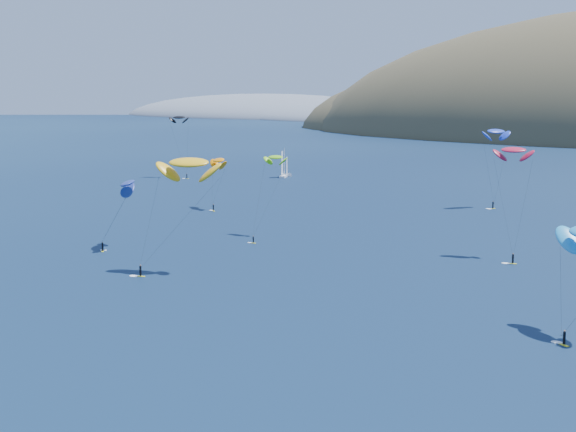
% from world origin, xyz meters
% --- Properties ---
extents(headland, '(460.00, 250.00, 60.00)m').
position_xyz_m(headland, '(-445.26, 750.08, -3.36)').
color(headland, slate).
rests_on(headland, ground).
extents(sailboat, '(9.54, 8.90, 11.39)m').
position_xyz_m(sailboat, '(-94.36, 205.13, 0.94)').
color(sailboat, white).
rests_on(sailboat, ground).
extents(kitesurfer_1, '(9.17, 9.32, 16.08)m').
position_xyz_m(kitesurfer_1, '(-66.58, 128.17, 13.72)').
color(kitesurfer_1, yellow).
rests_on(kitesurfer_1, ground).
extents(kitesurfer_2, '(12.89, 13.81, 23.70)m').
position_xyz_m(kitesurfer_2, '(-23.27, 62.67, 20.40)').
color(kitesurfer_2, yellow).
rests_on(kitesurfer_2, ground).
extents(kitesurfer_3, '(5.96, 13.40, 19.79)m').
position_xyz_m(kitesurfer_3, '(-30.49, 102.68, 18.06)').
color(kitesurfer_3, yellow).
rests_on(kitesurfer_3, ground).
extents(kitesurfer_4, '(8.39, 9.36, 24.20)m').
position_xyz_m(kitesurfer_4, '(-1.44, 172.25, 21.72)').
color(kitesurfer_4, yellow).
rests_on(kitesurfer_4, ground).
extents(kitesurfer_9, '(8.27, 10.79, 23.80)m').
position_xyz_m(kitesurfer_9, '(23.03, 108.51, 21.59)').
color(kitesurfer_9, yellow).
rests_on(kitesurfer_9, ground).
extents(kitesurfer_10, '(9.48, 12.30, 16.56)m').
position_xyz_m(kitesurfer_10, '(-48.72, 72.97, 13.87)').
color(kitesurfer_10, yellow).
rests_on(kitesurfer_10, ground).
extents(kitesurfer_12, '(10.92, 6.99, 24.81)m').
position_xyz_m(kitesurfer_12, '(-128.37, 184.43, 22.68)').
color(kitesurfer_12, yellow).
rests_on(kitesurfer_12, ground).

